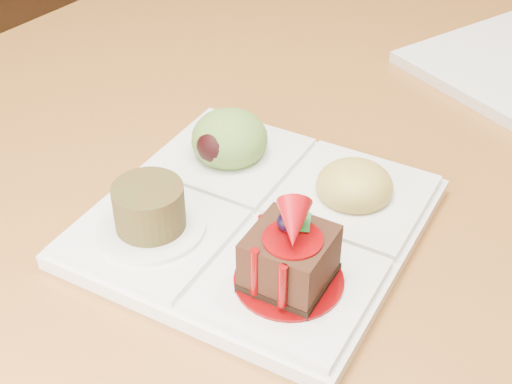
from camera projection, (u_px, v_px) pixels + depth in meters
The scene contains 2 objects.
dining_table at pixel (466, 150), 0.75m from camera, with size 1.00×1.80×0.75m.
sampler_plate at pixel (256, 207), 0.54m from camera, with size 0.26×0.26×0.09m.
Camera 1 is at (0.19, -0.63, 1.10)m, focal length 50.00 mm.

